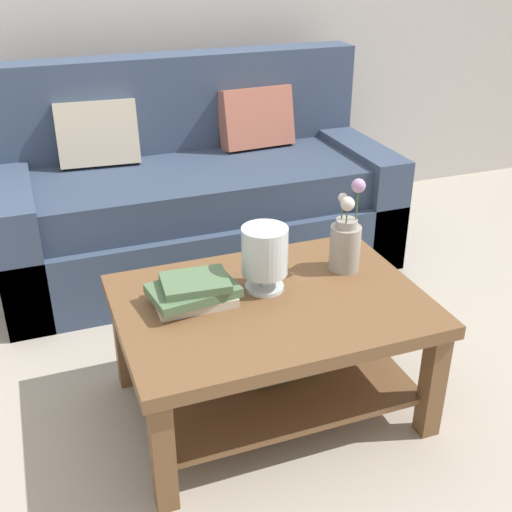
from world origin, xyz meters
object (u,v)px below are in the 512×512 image
(glass_hurricane_vase, at_px, (265,253))
(coffee_table, at_px, (271,331))
(book_stack_main, at_px, (194,291))
(couch, at_px, (195,197))
(flower_pitcher, at_px, (346,240))

(glass_hurricane_vase, bearing_deg, coffee_table, -92.76)
(coffee_table, xyz_separation_m, glass_hurricane_vase, (0.00, 0.08, 0.28))
(glass_hurricane_vase, bearing_deg, book_stack_main, -177.97)
(couch, xyz_separation_m, coffee_table, (-0.08, -1.30, -0.02))
(couch, height_order, glass_hurricane_vase, couch)
(couch, xyz_separation_m, flower_pitcher, (0.27, -1.19, 0.23))
(book_stack_main, bearing_deg, flower_pitcher, 4.26)
(book_stack_main, xyz_separation_m, flower_pitcher, (0.61, 0.05, 0.07))
(couch, height_order, coffee_table, couch)
(couch, bearing_deg, coffee_table, -93.40)
(couch, relative_size, glass_hurricane_vase, 8.37)
(book_stack_main, xyz_separation_m, glass_hurricane_vase, (0.26, 0.01, 0.10))
(coffee_table, bearing_deg, flower_pitcher, 18.27)
(couch, distance_m, coffee_table, 1.31)
(couch, xyz_separation_m, glass_hurricane_vase, (-0.07, -1.22, 0.26))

